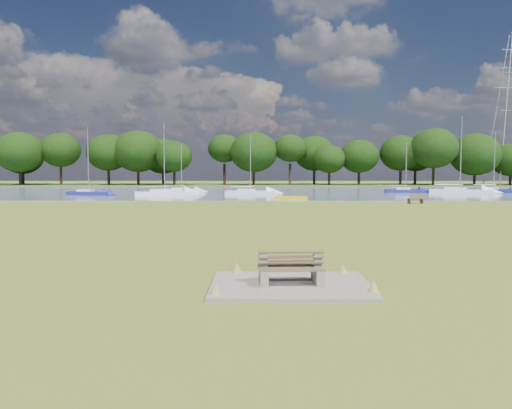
{
  "coord_description": "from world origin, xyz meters",
  "views": [
    {
      "loc": [
        -0.83,
        -27.1,
        3.13
      ],
      "look_at": [
        -1.01,
        -2.0,
        1.37
      ],
      "focal_mm": 35.0,
      "sensor_mm": 36.0,
      "label": 1
    }
  ],
  "objects_px": {
    "sailboat_1": "(405,190)",
    "sailboat_7": "(459,190)",
    "sailboat_0": "(250,191)",
    "bench_pair": "(291,269)",
    "riverbank_bench": "(416,199)",
    "kayak": "(291,198)",
    "pylon": "(512,86)",
    "sailboat_2": "(88,192)",
    "sailboat_3": "(164,192)",
    "sailboat_5": "(493,189)",
    "sailboat_6": "(181,190)"
  },
  "relations": [
    {
      "from": "sailboat_6",
      "to": "sailboat_7",
      "type": "xyz_separation_m",
      "value": [
        36.12,
        -1.82,
        0.08
      ]
    },
    {
      "from": "sailboat_0",
      "to": "sailboat_2",
      "type": "height_order",
      "value": "sailboat_2"
    },
    {
      "from": "sailboat_2",
      "to": "sailboat_3",
      "type": "relative_size",
      "value": 0.93
    },
    {
      "from": "riverbank_bench",
      "to": "sailboat_2",
      "type": "distance_m",
      "value": 37.51
    },
    {
      "from": "bench_pair",
      "to": "sailboat_5",
      "type": "relative_size",
      "value": 0.22
    },
    {
      "from": "sailboat_0",
      "to": "sailboat_7",
      "type": "bearing_deg",
      "value": 9.24
    },
    {
      "from": "riverbank_bench",
      "to": "sailboat_7",
      "type": "relative_size",
      "value": 0.16
    },
    {
      "from": "sailboat_0",
      "to": "sailboat_1",
      "type": "height_order",
      "value": "sailboat_0"
    },
    {
      "from": "kayak",
      "to": "sailboat_3",
      "type": "bearing_deg",
      "value": 171.23
    },
    {
      "from": "sailboat_3",
      "to": "sailboat_5",
      "type": "distance_m",
      "value": 43.05
    },
    {
      "from": "kayak",
      "to": "sailboat_7",
      "type": "height_order",
      "value": "sailboat_7"
    },
    {
      "from": "pylon",
      "to": "sailboat_5",
      "type": "height_order",
      "value": "pylon"
    },
    {
      "from": "sailboat_5",
      "to": "sailboat_7",
      "type": "xyz_separation_m",
      "value": [
        -5.35,
        -2.19,
        0.03
      ]
    },
    {
      "from": "kayak",
      "to": "sailboat_6",
      "type": "relative_size",
      "value": 0.52
    },
    {
      "from": "kayak",
      "to": "sailboat_2",
      "type": "height_order",
      "value": "sailboat_2"
    },
    {
      "from": "bench_pair",
      "to": "sailboat_0",
      "type": "height_order",
      "value": "sailboat_0"
    },
    {
      "from": "sailboat_0",
      "to": "sailboat_1",
      "type": "relative_size",
      "value": 1.13
    },
    {
      "from": "sailboat_6",
      "to": "sailboat_2",
      "type": "bearing_deg",
      "value": -161.8
    },
    {
      "from": "pylon",
      "to": "sailboat_3",
      "type": "relative_size",
      "value": 3.53
    },
    {
      "from": "sailboat_2",
      "to": "sailboat_6",
      "type": "height_order",
      "value": "sailboat_2"
    },
    {
      "from": "kayak",
      "to": "pylon",
      "type": "height_order",
      "value": "pylon"
    },
    {
      "from": "sailboat_7",
      "to": "sailboat_2",
      "type": "bearing_deg",
      "value": -158.33
    },
    {
      "from": "sailboat_1",
      "to": "sailboat_2",
      "type": "height_order",
      "value": "sailboat_2"
    },
    {
      "from": "sailboat_0",
      "to": "pylon",
      "type": "bearing_deg",
      "value": 39.9
    },
    {
      "from": "sailboat_0",
      "to": "sailboat_3",
      "type": "xyz_separation_m",
      "value": [
        -10.16,
        -3.06,
        0.05
      ]
    },
    {
      "from": "riverbank_bench",
      "to": "sailboat_7",
      "type": "distance_m",
      "value": 21.95
    },
    {
      "from": "sailboat_2",
      "to": "sailboat_6",
      "type": "bearing_deg",
      "value": 43.12
    },
    {
      "from": "sailboat_1",
      "to": "riverbank_bench",
      "type": "bearing_deg",
      "value": -98.85
    },
    {
      "from": "riverbank_bench",
      "to": "bench_pair",
      "type": "bearing_deg",
      "value": -130.56
    },
    {
      "from": "sailboat_1",
      "to": "sailboat_6",
      "type": "distance_m",
      "value": 29.66
    },
    {
      "from": "kayak",
      "to": "pylon",
      "type": "relative_size",
      "value": 0.11
    },
    {
      "from": "sailboat_3",
      "to": "sailboat_6",
      "type": "relative_size",
      "value": 1.33
    },
    {
      "from": "sailboat_2",
      "to": "sailboat_3",
      "type": "height_order",
      "value": "sailboat_3"
    },
    {
      "from": "sailboat_5",
      "to": "sailboat_6",
      "type": "xyz_separation_m",
      "value": [
        -41.46,
        -0.37,
        -0.05
      ]
    },
    {
      "from": "kayak",
      "to": "sailboat_2",
      "type": "bearing_deg",
      "value": -179.57
    },
    {
      "from": "bench_pair",
      "to": "riverbank_bench",
      "type": "xyz_separation_m",
      "value": [
        13.47,
        32.38,
        -0.0
      ]
    },
    {
      "from": "bench_pair",
      "to": "sailboat_6",
      "type": "height_order",
      "value": "sailboat_6"
    },
    {
      "from": "riverbank_bench",
      "to": "sailboat_1",
      "type": "distance_m",
      "value": 20.97
    },
    {
      "from": "bench_pair",
      "to": "sailboat_6",
      "type": "relative_size",
      "value": 0.28
    },
    {
      "from": "kayak",
      "to": "sailboat_1",
      "type": "height_order",
      "value": "sailboat_1"
    },
    {
      "from": "sailboat_6",
      "to": "sailboat_7",
      "type": "bearing_deg",
      "value": -17.91
    },
    {
      "from": "pylon",
      "to": "sailboat_2",
      "type": "relative_size",
      "value": 3.78
    },
    {
      "from": "sailboat_1",
      "to": "sailboat_7",
      "type": "relative_size",
      "value": 0.67
    },
    {
      "from": "sailboat_0",
      "to": "sailboat_6",
      "type": "height_order",
      "value": "sailboat_0"
    },
    {
      "from": "sailboat_2",
      "to": "sailboat_7",
      "type": "relative_size",
      "value": 0.82
    },
    {
      "from": "sailboat_0",
      "to": "sailboat_3",
      "type": "height_order",
      "value": "sailboat_3"
    },
    {
      "from": "pylon",
      "to": "sailboat_1",
      "type": "xyz_separation_m",
      "value": [
        -29.17,
        -31.24,
        -18.7
      ]
    },
    {
      "from": "pylon",
      "to": "sailboat_3",
      "type": "height_order",
      "value": "pylon"
    },
    {
      "from": "bench_pair",
      "to": "sailboat_2",
      "type": "relative_size",
      "value": 0.22
    },
    {
      "from": "pylon",
      "to": "sailboat_7",
      "type": "relative_size",
      "value": 3.08
    }
  ]
}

